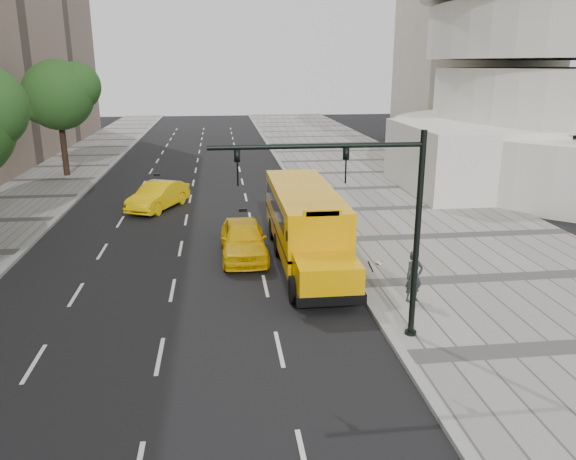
{
  "coord_description": "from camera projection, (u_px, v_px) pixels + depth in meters",
  "views": [
    {
      "loc": [
        0.93,
        -24.94,
        8.15
      ],
      "look_at": [
        3.5,
        -4.0,
        1.9
      ],
      "focal_mm": 35.0,
      "sensor_mm": 36.0,
      "label": 1
    }
  ],
  "objects": [
    {
      "name": "curb_museum",
      "position": [
        330.0,
        241.0,
        26.62
      ],
      "size": [
        0.3,
        140.0,
        0.15
      ],
      "primitive_type": "cube",
      "color": "gray",
      "rests_on": "ground"
    },
    {
      "name": "tree_c",
      "position": [
        59.0,
        94.0,
        40.49
      ],
      "size": [
        5.65,
        5.02,
        8.52
      ],
      "color": "black",
      "rests_on": "ground"
    },
    {
      "name": "ground",
      "position": [
        202.0,
        248.0,
        25.94
      ],
      "size": [
        140.0,
        140.0,
        0.0
      ],
      "primitive_type": "plane",
      "color": "black",
      "rests_on": "ground"
    },
    {
      "name": "taxi_far",
      "position": [
        158.0,
        196.0,
        32.66
      ],
      "size": [
        3.5,
        5.02,
        1.57
      ],
      "primitive_type": "imported",
      "rotation": [
        0.0,
        0.0,
        -0.43
      ],
      "color": "#F7C006",
      "rests_on": "ground"
    },
    {
      "name": "curb_far",
      "position": [
        21.0,
        253.0,
        24.98
      ],
      "size": [
        0.3,
        140.0,
        0.15
      ],
      "primitive_type": "cube",
      "color": "gray",
      "rests_on": "ground"
    },
    {
      "name": "taxi_near",
      "position": [
        243.0,
        239.0,
        24.44
      ],
      "size": [
        2.01,
        4.88,
        1.66
      ],
      "primitive_type": "imported",
      "rotation": [
        0.0,
        0.0,
        0.01
      ],
      "color": "#F7C006",
      "rests_on": "ground"
    },
    {
      "name": "pedestrian",
      "position": [
        414.0,
        277.0,
        19.48
      ],
      "size": [
        0.75,
        0.58,
        1.82
      ],
      "primitive_type": "imported",
      "rotation": [
        0.0,
        0.0,
        0.24
      ],
      "color": "#222528",
      "rests_on": "sidewalk_museum"
    },
    {
      "name": "sidewalk_museum",
      "position": [
        451.0,
        237.0,
        27.32
      ],
      "size": [
        12.0,
        140.0,
        0.15
      ],
      "primitive_type": "cube",
      "color": "gray",
      "rests_on": "ground"
    },
    {
      "name": "school_bus",
      "position": [
        305.0,
        218.0,
        24.25
      ],
      "size": [
        2.96,
        11.56,
        3.19
      ],
      "color": "#E89E00",
      "rests_on": "ground"
    },
    {
      "name": "traffic_signal",
      "position": [
        371.0,
        212.0,
        16.04
      ],
      "size": [
        6.18,
        0.36,
        6.4
      ],
      "color": "black",
      "rests_on": "ground"
    }
  ]
}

